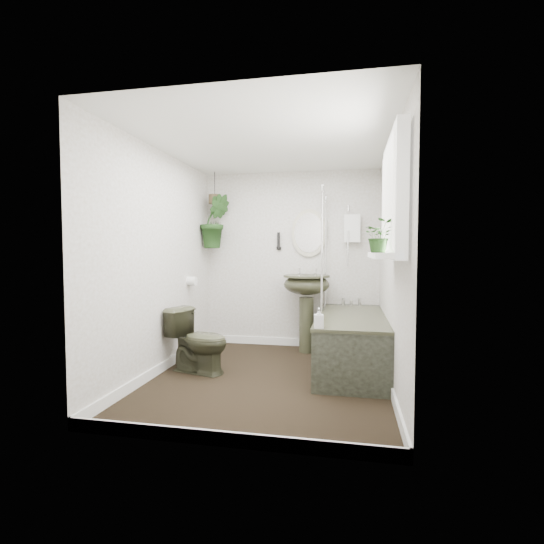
# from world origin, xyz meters

# --- Properties ---
(floor) EXTENTS (2.30, 2.80, 0.02)m
(floor) POSITION_xyz_m (0.00, 0.00, -0.01)
(floor) COLOR black
(floor) RESTS_ON ground
(ceiling) EXTENTS (2.30, 2.80, 0.02)m
(ceiling) POSITION_xyz_m (0.00, 0.00, 2.31)
(ceiling) COLOR white
(ceiling) RESTS_ON ground
(wall_back) EXTENTS (2.30, 0.02, 2.30)m
(wall_back) POSITION_xyz_m (0.00, 1.41, 1.15)
(wall_back) COLOR silver
(wall_back) RESTS_ON ground
(wall_front) EXTENTS (2.30, 0.02, 2.30)m
(wall_front) POSITION_xyz_m (0.00, -1.41, 1.15)
(wall_front) COLOR silver
(wall_front) RESTS_ON ground
(wall_left) EXTENTS (0.02, 2.80, 2.30)m
(wall_left) POSITION_xyz_m (-1.16, 0.00, 1.15)
(wall_left) COLOR silver
(wall_left) RESTS_ON ground
(wall_right) EXTENTS (0.02, 2.80, 2.30)m
(wall_right) POSITION_xyz_m (1.16, 0.00, 1.15)
(wall_right) COLOR silver
(wall_right) RESTS_ON ground
(skirting) EXTENTS (2.30, 2.80, 0.10)m
(skirting) POSITION_xyz_m (0.00, 0.00, 0.05)
(skirting) COLOR white
(skirting) RESTS_ON floor
(bathtub) EXTENTS (0.72, 1.72, 0.58)m
(bathtub) POSITION_xyz_m (0.80, 0.50, 0.29)
(bathtub) COLOR #333523
(bathtub) RESTS_ON floor
(bath_screen) EXTENTS (0.04, 0.72, 1.40)m
(bath_screen) POSITION_xyz_m (0.47, 0.99, 1.28)
(bath_screen) COLOR silver
(bath_screen) RESTS_ON bathtub
(shower_box) EXTENTS (0.20, 0.10, 0.35)m
(shower_box) POSITION_xyz_m (0.80, 1.34, 1.55)
(shower_box) COLOR white
(shower_box) RESTS_ON wall_back
(oval_mirror) EXTENTS (0.46, 0.03, 0.62)m
(oval_mirror) POSITION_xyz_m (0.25, 1.37, 1.50)
(oval_mirror) COLOR beige
(oval_mirror) RESTS_ON wall_back
(wall_sconce) EXTENTS (0.04, 0.04, 0.22)m
(wall_sconce) POSITION_xyz_m (-0.15, 1.36, 1.40)
(wall_sconce) COLOR black
(wall_sconce) RESTS_ON wall_back
(toilet_roll_holder) EXTENTS (0.11, 0.11, 0.11)m
(toilet_roll_holder) POSITION_xyz_m (-1.10, 0.70, 0.90)
(toilet_roll_holder) COLOR white
(toilet_roll_holder) RESTS_ON wall_left
(window_recess) EXTENTS (0.08, 1.00, 0.90)m
(window_recess) POSITION_xyz_m (1.09, -0.70, 1.65)
(window_recess) COLOR white
(window_recess) RESTS_ON wall_right
(window_sill) EXTENTS (0.18, 1.00, 0.04)m
(window_sill) POSITION_xyz_m (1.02, -0.70, 1.23)
(window_sill) COLOR white
(window_sill) RESTS_ON wall_right
(window_blinds) EXTENTS (0.01, 0.86, 0.76)m
(window_blinds) POSITION_xyz_m (1.04, -0.70, 1.65)
(window_blinds) COLOR white
(window_blinds) RESTS_ON wall_right
(toilet) EXTENTS (0.73, 0.53, 0.66)m
(toilet) POSITION_xyz_m (-0.76, 0.07, 0.33)
(toilet) COLOR #333523
(toilet) RESTS_ON floor
(pedestal_sink) EXTENTS (0.59, 0.51, 0.97)m
(pedestal_sink) POSITION_xyz_m (0.25, 1.10, 0.49)
(pedestal_sink) COLOR #333523
(pedestal_sink) RESTS_ON floor
(sill_plant) EXTENTS (0.21, 0.19, 0.23)m
(sill_plant) POSITION_xyz_m (0.97, -1.00, 1.36)
(sill_plant) COLOR black
(sill_plant) RESTS_ON window_sill
(hanging_plant) EXTENTS (0.48, 0.45, 0.70)m
(hanging_plant) POSITION_xyz_m (-0.97, 1.19, 1.65)
(hanging_plant) COLOR black
(hanging_plant) RESTS_ON ceiling
(soap_bottle) EXTENTS (0.09, 0.09, 0.18)m
(soap_bottle) POSITION_xyz_m (0.51, -0.29, 0.67)
(soap_bottle) COLOR black
(soap_bottle) RESTS_ON bathtub
(hanging_pot) EXTENTS (0.16, 0.16, 0.12)m
(hanging_pot) POSITION_xyz_m (-0.97, 1.19, 1.94)
(hanging_pot) COLOR #473924
(hanging_pot) RESTS_ON ceiling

